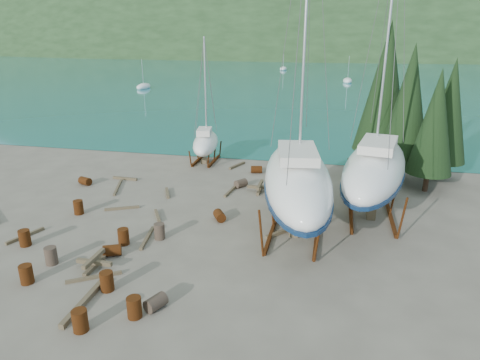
% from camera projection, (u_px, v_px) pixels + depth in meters
% --- Properties ---
extents(ground, '(600.00, 600.00, 0.00)m').
position_uv_depth(ground, '(192.00, 234.00, 23.86)').
color(ground, '#5E564A').
rests_on(ground, ground).
extents(bay_water, '(700.00, 700.00, 0.00)m').
position_uv_depth(bay_water, '(327.00, 48.00, 314.74)').
color(bay_water, '#166871').
rests_on(bay_water, ground).
extents(far_hill, '(800.00, 360.00, 110.00)m').
position_uv_depth(far_hill, '(327.00, 47.00, 319.35)').
color(far_hill, '#1F351A').
rests_on(far_hill, ground).
extents(far_house_left, '(6.60, 5.60, 5.60)m').
position_uv_depth(far_house_left, '(198.00, 49.00, 210.42)').
color(far_house_left, beige).
rests_on(far_house_left, ground).
extents(far_house_center, '(6.60, 5.60, 5.60)m').
position_uv_depth(far_house_center, '(278.00, 50.00, 202.38)').
color(far_house_center, beige).
rests_on(far_house_center, ground).
extents(far_house_right, '(6.60, 5.60, 5.60)m').
position_uv_depth(far_house_right, '(389.00, 50.00, 192.32)').
color(far_house_right, beige).
rests_on(far_house_right, ground).
extents(cypress_near_right, '(3.60, 3.60, 10.00)m').
position_uv_depth(cypress_near_right, '(409.00, 104.00, 30.54)').
color(cypress_near_right, black).
rests_on(cypress_near_right, ground).
extents(cypress_mid_right, '(3.06, 3.06, 8.50)m').
position_uv_depth(cypress_mid_right, '(435.00, 122.00, 28.68)').
color(cypress_mid_right, black).
rests_on(cypress_mid_right, ground).
extents(cypress_back_left, '(4.14, 4.14, 11.50)m').
position_uv_depth(cypress_back_left, '(385.00, 88.00, 32.40)').
color(cypress_back_left, black).
rests_on(cypress_back_left, ground).
extents(cypress_far_right, '(3.24, 3.24, 9.00)m').
position_uv_depth(cypress_far_right, '(449.00, 111.00, 31.05)').
color(cypress_far_right, black).
rests_on(cypress_far_right, ground).
extents(moored_boat_left, '(2.00, 5.00, 6.05)m').
position_uv_depth(moored_boat_left, '(144.00, 87.00, 85.17)').
color(moored_boat_left, white).
rests_on(moored_boat_left, ground).
extents(moored_boat_mid, '(2.00, 5.00, 6.05)m').
position_uv_depth(moored_boat_mid, '(347.00, 81.00, 95.60)').
color(moored_boat_mid, white).
rests_on(moored_boat_mid, ground).
extents(moored_boat_far, '(2.00, 5.00, 6.05)m').
position_uv_depth(moored_boat_far, '(283.00, 69.00, 126.92)').
color(moored_boat_far, white).
rests_on(moored_boat_far, ground).
extents(large_sailboat_near, '(5.34, 12.51, 19.08)m').
position_uv_depth(large_sailboat_near, '(297.00, 179.00, 23.28)').
color(large_sailboat_near, white).
rests_on(large_sailboat_near, ground).
extents(large_sailboat_far, '(5.55, 12.00, 18.29)m').
position_uv_depth(large_sailboat_far, '(375.00, 168.00, 25.44)').
color(large_sailboat_far, white).
rests_on(large_sailboat_far, ground).
extents(small_sailboat_shore, '(3.10, 6.70, 10.33)m').
position_uv_depth(small_sailboat_shore, '(206.00, 143.00, 36.58)').
color(small_sailboat_shore, white).
rests_on(small_sailboat_shore, ground).
extents(worker, '(0.40, 0.60, 1.65)m').
position_uv_depth(worker, '(284.00, 203.00, 25.99)').
color(worker, navy).
rests_on(worker, ground).
extents(drum_0, '(0.58, 0.58, 0.88)m').
position_uv_depth(drum_0, '(25.00, 238.00, 22.38)').
color(drum_0, '#5D2B0F').
rests_on(drum_0, ground).
extents(drum_1, '(0.89, 1.04, 0.58)m').
position_uv_depth(drum_1, '(156.00, 303.00, 17.28)').
color(drum_1, '#2D2823').
rests_on(drum_1, ground).
extents(drum_2, '(1.02, 0.84, 0.58)m').
position_uv_depth(drum_2, '(85.00, 181.00, 31.40)').
color(drum_2, '#5D2B0F').
rests_on(drum_2, ground).
extents(drum_3, '(0.58, 0.58, 0.88)m').
position_uv_depth(drum_3, '(80.00, 321.00, 15.96)').
color(drum_3, '#5D2B0F').
rests_on(drum_3, ground).
extents(drum_4, '(0.98, 0.75, 0.58)m').
position_uv_depth(drum_4, '(257.00, 169.00, 34.07)').
color(drum_4, '#5D2B0F').
rests_on(drum_4, ground).
extents(drum_5, '(0.58, 0.58, 0.88)m').
position_uv_depth(drum_5, '(159.00, 231.00, 23.13)').
color(drum_5, '#2D2823').
rests_on(drum_5, ground).
extents(drum_6, '(0.94, 1.05, 0.58)m').
position_uv_depth(drum_6, '(220.00, 216.00, 25.47)').
color(drum_6, '#5D2B0F').
rests_on(drum_6, ground).
extents(drum_7, '(0.58, 0.58, 0.88)m').
position_uv_depth(drum_7, '(134.00, 307.00, 16.73)').
color(drum_7, '#5D2B0F').
rests_on(drum_7, ground).
extents(drum_8, '(0.58, 0.58, 0.88)m').
position_uv_depth(drum_8, '(78.00, 207.00, 26.32)').
color(drum_8, '#5D2B0F').
rests_on(drum_8, ground).
extents(drum_10, '(0.58, 0.58, 0.88)m').
position_uv_depth(drum_10, '(107.00, 281.00, 18.48)').
color(drum_10, '#5D2B0F').
rests_on(drum_10, ground).
extents(drum_11, '(0.99, 1.05, 0.58)m').
position_uv_depth(drum_11, '(241.00, 183.00, 30.93)').
color(drum_11, '#2D2823').
rests_on(drum_11, ground).
extents(drum_12, '(1.04, 0.89, 0.58)m').
position_uv_depth(drum_12, '(112.00, 250.00, 21.41)').
color(drum_12, '#5D2B0F').
rests_on(drum_12, ground).
extents(drum_13, '(0.58, 0.58, 0.88)m').
position_uv_depth(drum_13, '(26.00, 274.00, 19.02)').
color(drum_13, '#5D2B0F').
rests_on(drum_13, ground).
extents(drum_14, '(0.58, 0.58, 0.88)m').
position_uv_depth(drum_14, '(123.00, 237.00, 22.53)').
color(drum_14, '#5D2B0F').
rests_on(drum_14, ground).
extents(drum_16, '(0.58, 0.58, 0.88)m').
position_uv_depth(drum_16, '(51.00, 256.00, 20.60)').
color(drum_16, '#2D2823').
rests_on(drum_16, ground).
extents(timber_1, '(1.48, 1.70, 0.19)m').
position_uv_depth(timber_1, '(280.00, 233.00, 23.77)').
color(timber_1, brown).
rests_on(timber_1, ground).
extents(timber_2, '(1.99, 0.26, 0.19)m').
position_uv_depth(timber_2, '(125.00, 178.00, 32.57)').
color(timber_2, brown).
rests_on(timber_2, ground).
extents(timber_3, '(2.15, 1.46, 0.15)m').
position_uv_depth(timber_3, '(94.00, 277.00, 19.47)').
color(timber_3, brown).
rests_on(timber_3, ground).
extents(timber_4, '(1.02, 1.61, 0.17)m').
position_uv_depth(timber_4, '(157.00, 216.00, 25.98)').
color(timber_4, brown).
rests_on(timber_4, ground).
extents(timber_5, '(0.58, 2.59, 0.16)m').
position_uv_depth(timber_5, '(147.00, 238.00, 23.19)').
color(timber_5, brown).
rests_on(timber_5, ground).
extents(timber_6, '(0.98, 2.03, 0.19)m').
position_uv_depth(timber_6, '(237.00, 165.00, 35.75)').
color(timber_6, brown).
rests_on(timber_6, ground).
extents(timber_8, '(0.93, 1.72, 0.19)m').
position_uv_depth(timber_8, '(167.00, 193.00, 29.64)').
color(timber_8, brown).
rests_on(timber_8, ground).
extents(timber_10, '(0.49, 2.59, 0.16)m').
position_uv_depth(timber_10, '(231.00, 190.00, 30.17)').
color(timber_10, brown).
rests_on(timber_10, ground).
extents(timber_11, '(2.01, 1.07, 0.15)m').
position_uv_depth(timber_11, '(122.00, 208.00, 27.11)').
color(timber_11, brown).
rests_on(timber_11, ground).
extents(timber_12, '(0.89, 2.18, 0.17)m').
position_uv_depth(timber_12, '(25.00, 236.00, 23.41)').
color(timber_12, brown).
rests_on(timber_12, ground).
extents(timber_15, '(1.17, 3.13, 0.15)m').
position_uv_depth(timber_15, '(118.00, 187.00, 30.80)').
color(timber_15, brown).
rests_on(timber_15, ground).
extents(timber_16, '(0.30, 3.11, 0.23)m').
position_uv_depth(timber_16, '(83.00, 303.00, 17.54)').
color(timber_16, brown).
rests_on(timber_16, ground).
extents(timber_pile_fore, '(1.80, 1.80, 0.60)m').
position_uv_depth(timber_pile_fore, '(94.00, 262.00, 20.28)').
color(timber_pile_fore, brown).
rests_on(timber_pile_fore, ground).
extents(timber_pile_aft, '(1.80, 1.80, 0.60)m').
position_uv_depth(timber_pile_aft, '(260.00, 187.00, 30.10)').
color(timber_pile_aft, brown).
rests_on(timber_pile_aft, ground).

